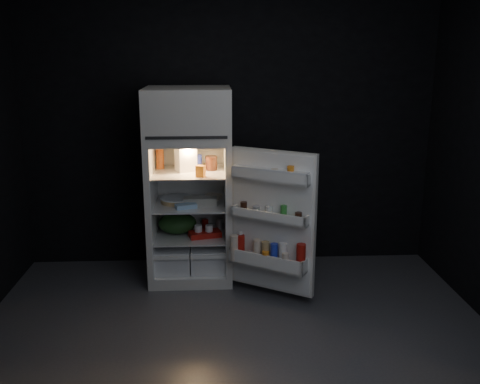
{
  "coord_description": "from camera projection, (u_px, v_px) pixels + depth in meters",
  "views": [
    {
      "loc": [
        -0.16,
        -3.5,
        2.09
      ],
      "look_at": [
        0.07,
        1.0,
        0.9
      ],
      "focal_mm": 40.0,
      "sensor_mm": 36.0,
      "label": 1
    }
  ],
  "objects": [
    {
      "name": "milk_jug",
      "position": [
        186.0,
        158.0,
        4.87
      ],
      "size": [
        0.21,
        0.21,
        0.24
      ],
      "primitive_type": "cube",
      "rotation": [
        0.0,
        0.0,
        0.37
      ],
      "color": "white",
      "rests_on": "refrigerator"
    },
    {
      "name": "mayo_jar",
      "position": [
        196.0,
        162.0,
        4.93
      ],
      "size": [
        0.11,
        0.11,
        0.14
      ],
      "primitive_type": "cylinder",
      "rotation": [
        0.0,
        0.0,
        -0.03
      ],
      "color": "#2133B4",
      "rests_on": "refrigerator"
    },
    {
      "name": "wall_front",
      "position": [
        258.0,
        262.0,
        1.93
      ],
      "size": [
        4.0,
        0.0,
        2.7
      ],
      "primitive_type": "cube",
      "color": "black",
      "rests_on": "ground"
    },
    {
      "name": "fridge_door",
      "position": [
        271.0,
        225.0,
        4.48
      ],
      "size": [
        0.71,
        0.54,
        1.22
      ],
      "color": "silver",
      "rests_on": "ground"
    },
    {
      "name": "jam_jar",
      "position": [
        211.0,
        163.0,
        4.92
      ],
      "size": [
        0.14,
        0.14,
        0.13
      ],
      "primitive_type": "cylinder",
      "rotation": [
        0.0,
        0.0,
        0.44
      ],
      "color": "black",
      "rests_on": "refrigerator"
    },
    {
      "name": "yogurt_tray",
      "position": [
        205.0,
        234.0,
        4.95
      ],
      "size": [
        0.32,
        0.22,
        0.05
      ],
      "primitive_type": "cube",
      "rotation": [
        0.0,
        0.0,
        0.24
      ],
      "color": "#9F140D",
      "rests_on": "refrigerator"
    },
    {
      "name": "flat_package",
      "position": [
        186.0,
        206.0,
        4.78
      ],
      "size": [
        0.21,
        0.15,
        0.04
      ],
      "primitive_type": "cube",
      "rotation": [
        0.0,
        0.0,
        0.33
      ],
      "color": "#8EB9DC",
      "rests_on": "refrigerator"
    },
    {
      "name": "small_can_red",
      "position": [
        205.0,
        224.0,
        5.17
      ],
      "size": [
        0.06,
        0.06,
        0.09
      ],
      "primitive_type": "cylinder",
      "rotation": [
        0.0,
        0.0,
        0.01
      ],
      "color": "#9F140D",
      "rests_on": "refrigerator"
    },
    {
      "name": "wall_back",
      "position": [
        229.0,
        129.0,
        5.22
      ],
      "size": [
        4.0,
        0.0,
        2.7
      ],
      "primitive_type": "cube",
      "color": "black",
      "rests_on": "ground"
    },
    {
      "name": "amber_bottle",
      "position": [
        160.0,
        157.0,
        4.97
      ],
      "size": [
        0.09,
        0.09,
        0.22
      ],
      "primitive_type": "cylinder",
      "rotation": [
        0.0,
        0.0,
        0.24
      ],
      "color": "#A94C1B",
      "rests_on": "refrigerator"
    },
    {
      "name": "egg_carton",
      "position": [
        200.0,
        201.0,
        4.89
      ],
      "size": [
        0.31,
        0.13,
        0.07
      ],
      "primitive_type": "cube",
      "rotation": [
        0.0,
        0.0,
        -0.06
      ],
      "color": "#99978B",
      "rests_on": "refrigerator"
    },
    {
      "name": "pie",
      "position": [
        177.0,
        200.0,
        4.97
      ],
      "size": [
        0.33,
        0.33,
        0.04
      ],
      "primitive_type": "cylinder",
      "rotation": [
        0.0,
        0.0,
        -0.12
      ],
      "color": "#A58857",
      "rests_on": "refrigerator"
    },
    {
      "name": "wrapped_pkg",
      "position": [
        213.0,
        197.0,
        5.08
      ],
      "size": [
        0.16,
        0.15,
        0.05
      ],
      "primitive_type": "cube",
      "rotation": [
        0.0,
        0.0,
        -0.42
      ],
      "color": "beige",
      "rests_on": "refrigerator"
    },
    {
      "name": "produce_bag",
      "position": [
        177.0,
        223.0,
        5.02
      ],
      "size": [
        0.38,
        0.33,
        0.2
      ],
      "primitive_type": "ellipsoid",
      "rotation": [
        0.0,
        0.0,
        -0.09
      ],
      "color": "#193815",
      "rests_on": "refrigerator"
    },
    {
      "name": "small_carton",
      "position": [
        201.0,
        171.0,
        4.66
      ],
      "size": [
        0.09,
        0.08,
        0.1
      ],
      "primitive_type": "cube",
      "rotation": [
        0.0,
        0.0,
        -0.4
      ],
      "color": "orange",
      "rests_on": "refrigerator"
    },
    {
      "name": "floor",
      "position": [
        237.0,
        345.0,
        3.92
      ],
      "size": [
        4.0,
        3.4,
        0.0
      ],
      "primitive_type": "cube",
      "color": "#48484D",
      "rests_on": "ground"
    },
    {
      "name": "small_can_silver",
      "position": [
        219.0,
        224.0,
        5.17
      ],
      "size": [
        0.09,
        0.09,
        0.09
      ],
      "primitive_type": "cylinder",
      "rotation": [
        0.0,
        0.0,
        0.42
      ],
      "color": "silver",
      "rests_on": "refrigerator"
    },
    {
      "name": "refrigerator",
      "position": [
        190.0,
        178.0,
        4.93
      ],
      "size": [
        0.76,
        0.71,
        1.78
      ],
      "color": "silver",
      "rests_on": "ground"
    }
  ]
}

